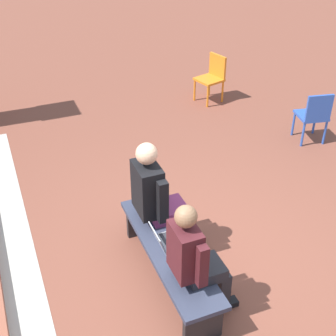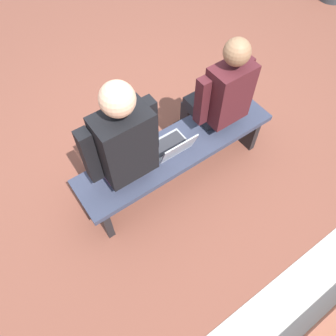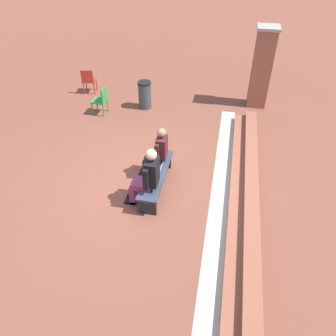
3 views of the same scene
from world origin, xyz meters
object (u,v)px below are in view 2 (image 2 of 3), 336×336
(person_student, at_px, (218,97))
(laptop, at_px, (173,146))
(bench, at_px, (177,153))
(person_adult, at_px, (119,146))

(person_student, distance_m, laptop, 0.56)
(bench, height_order, laptop, laptop)
(bench, xyz_separation_m, laptop, (0.06, 0.01, 0.15))
(person_student, bearing_deg, laptop, 8.43)
(laptop, bearing_deg, person_adult, -11.03)
(person_adult, bearing_deg, laptop, 168.97)
(person_student, bearing_deg, person_adult, -0.34)
(person_student, bearing_deg, bench, 7.97)
(person_adult, distance_m, laptop, 0.49)
(person_adult, bearing_deg, person_student, 179.66)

